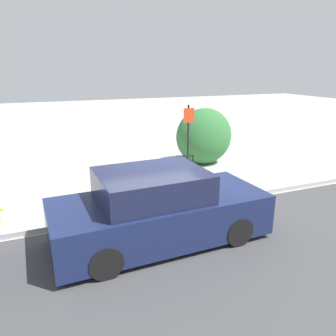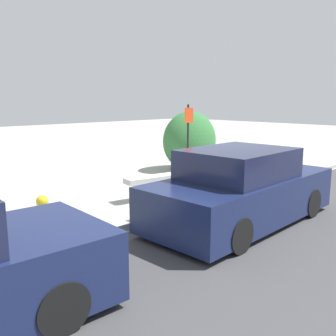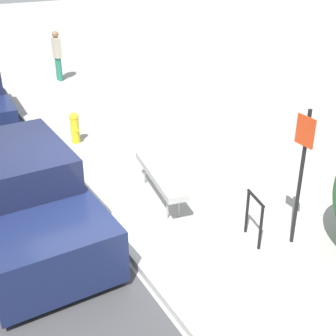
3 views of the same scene
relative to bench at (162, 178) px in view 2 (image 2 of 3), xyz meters
name	(u,v)px [view 2 (image 2 of 3)]	position (x,y,z in m)	size (l,w,h in m)	color
ground_plane	(210,204)	(0.42, -1.22, -0.52)	(60.00, 60.00, 0.00)	#ADAAA3
curb	(210,202)	(0.42, -1.22, -0.46)	(60.00, 0.20, 0.13)	#B7B7B2
bench	(162,178)	(0.00, 0.00, 0.00)	(2.01, 0.71, 0.59)	#99999E
bike_rack	(193,166)	(1.92, 0.69, -0.02)	(0.55, 0.17, 0.83)	black
sign_post	(188,134)	(2.27, 1.23, 0.86)	(0.36, 0.08, 2.30)	black
fire_hydrant	(43,215)	(-3.37, -0.51, -0.11)	(0.36, 0.22, 0.77)	gold
shrub_hedge	(190,141)	(3.37, 2.18, 0.50)	(2.11, 1.60, 2.05)	#337038
parked_car_near	(241,190)	(-0.19, -2.52, 0.16)	(4.37, 1.93, 1.51)	black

